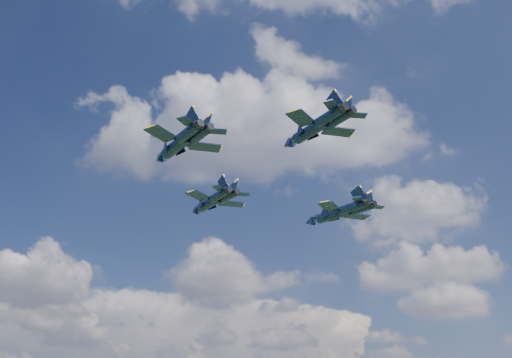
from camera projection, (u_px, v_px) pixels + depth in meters
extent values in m
cylinder|color=black|center=(210.00, 203.00, 109.89)|extent=(7.69, 7.92, 1.84)
cone|color=black|center=(195.00, 212.00, 114.34)|extent=(3.09, 3.12, 1.74)
ellipsoid|color=brown|center=(201.00, 205.00, 112.64)|extent=(2.75, 2.80, 0.84)
cube|color=black|center=(198.00, 196.00, 106.41)|extent=(4.35, 5.38, 0.18)
cube|color=black|center=(231.00, 204.00, 110.29)|extent=(5.35, 4.21, 0.18)
cube|color=black|center=(218.00, 188.00, 102.87)|extent=(2.22, 2.81, 0.14)
cube|color=black|center=(243.00, 194.00, 105.68)|extent=(2.78, 2.14, 0.14)
cube|color=black|center=(223.00, 184.00, 104.87)|extent=(2.60, 1.81, 3.08)
cube|color=black|center=(233.00, 187.00, 106.05)|extent=(1.80, 2.66, 3.08)
cylinder|color=black|center=(177.00, 146.00, 88.03)|extent=(7.90, 8.06, 1.88)
cone|color=black|center=(159.00, 159.00, 92.56)|extent=(3.17, 3.19, 1.78)
ellipsoid|color=brown|center=(167.00, 150.00, 90.84)|extent=(2.82, 2.86, 0.86)
cube|color=black|center=(161.00, 134.00, 84.46)|extent=(4.43, 5.49, 0.19)
cube|color=black|center=(205.00, 147.00, 88.47)|extent=(5.48, 4.33, 0.19)
cube|color=black|center=(186.00, 121.00, 80.88)|extent=(2.26, 2.87, 0.15)
cube|color=black|center=(218.00, 131.00, 83.77)|extent=(2.84, 2.20, 0.15)
cube|color=black|center=(193.00, 117.00, 82.92)|extent=(2.67, 1.85, 3.15)
cube|color=black|center=(206.00, 122.00, 84.14)|extent=(1.84, 2.71, 3.15)
cylinder|color=black|center=(334.00, 214.00, 107.40)|extent=(8.76, 7.57, 1.94)
cone|color=black|center=(309.00, 222.00, 111.62)|extent=(3.32, 3.18, 1.83)
ellipsoid|color=brown|center=(319.00, 216.00, 110.04)|extent=(3.06, 2.75, 0.88)
cube|color=black|center=(329.00, 206.00, 103.54)|extent=(4.11, 5.54, 0.19)
cube|color=black|center=(356.00, 216.00, 108.35)|extent=(5.68, 4.85, 0.19)
cube|color=black|center=(358.00, 199.00, 100.35)|extent=(2.07, 2.84, 0.15)
cube|color=black|center=(377.00, 207.00, 103.83)|extent=(3.01, 2.50, 0.15)
cube|color=black|center=(359.00, 195.00, 102.53)|extent=(2.93, 1.88, 3.24)
cube|color=black|center=(367.00, 198.00, 104.00)|extent=(2.10, 2.58, 3.24)
cylinder|color=black|center=(311.00, 130.00, 84.77)|extent=(7.45, 7.71, 1.79)
cone|color=black|center=(288.00, 145.00, 89.11)|extent=(3.00, 3.03, 1.69)
ellipsoid|color=brown|center=(297.00, 135.00, 87.46)|extent=(2.66, 2.73, 0.81)
cube|color=black|center=(301.00, 118.00, 81.40)|extent=(4.24, 5.23, 0.18)
cube|color=black|center=(338.00, 132.00, 85.15)|extent=(5.19, 4.08, 0.18)
cube|color=black|center=(331.00, 105.00, 77.96)|extent=(2.17, 2.73, 0.14)
cube|color=black|center=(358.00, 115.00, 80.67)|extent=(2.69, 2.07, 0.14)
cube|color=black|center=(334.00, 102.00, 79.89)|extent=(2.52, 1.76, 2.99)
cube|color=black|center=(346.00, 106.00, 81.03)|extent=(1.75, 2.59, 2.99)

